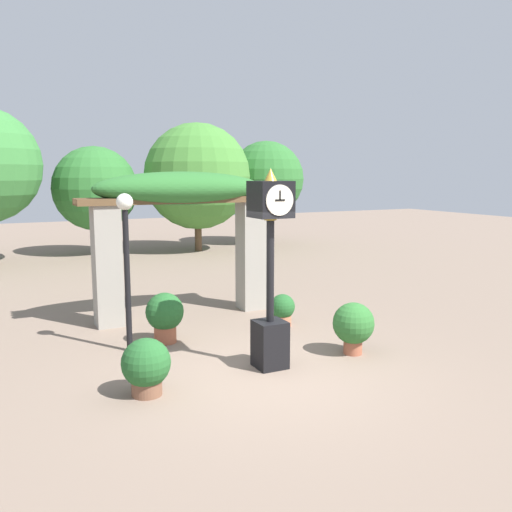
{
  "coord_description": "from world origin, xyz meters",
  "views": [
    {
      "loc": [
        -3.69,
        -7.06,
        3.06
      ],
      "look_at": [
        0.21,
        0.78,
        1.73
      ],
      "focal_mm": 38.0,
      "sensor_mm": 36.0,
      "label": 1
    }
  ],
  "objects_px": {
    "potted_plant_far_right": "(283,309)",
    "lamp_post": "(126,244)",
    "pedestal_clock": "(270,268)",
    "potted_plant_far_left": "(353,325)",
    "potted_plant_near_right": "(146,365)",
    "potted_plant_near_left": "(165,315)"
  },
  "relations": [
    {
      "from": "potted_plant_near_left",
      "to": "lamp_post",
      "type": "height_order",
      "value": "lamp_post"
    },
    {
      "from": "pedestal_clock",
      "to": "potted_plant_near_left",
      "type": "distance_m",
      "value": 2.52
    },
    {
      "from": "lamp_post",
      "to": "potted_plant_far_left",
      "type": "bearing_deg",
      "value": -28.71
    },
    {
      "from": "potted_plant_near_left",
      "to": "potted_plant_far_right",
      "type": "relative_size",
      "value": 1.42
    },
    {
      "from": "potted_plant_near_right",
      "to": "lamp_post",
      "type": "height_order",
      "value": "lamp_post"
    },
    {
      "from": "potted_plant_far_right",
      "to": "lamp_post",
      "type": "bearing_deg",
      "value": -176.56
    },
    {
      "from": "pedestal_clock",
      "to": "potted_plant_far_right",
      "type": "distance_m",
      "value": 2.71
    },
    {
      "from": "potted_plant_near_right",
      "to": "potted_plant_far_left",
      "type": "height_order",
      "value": "potted_plant_far_left"
    },
    {
      "from": "potted_plant_near_right",
      "to": "lamp_post",
      "type": "xyz_separation_m",
      "value": [
        0.24,
        2.01,
        1.46
      ]
    },
    {
      "from": "pedestal_clock",
      "to": "potted_plant_far_left",
      "type": "xyz_separation_m",
      "value": [
        1.58,
        -0.06,
        -1.1
      ]
    },
    {
      "from": "pedestal_clock",
      "to": "potted_plant_far_left",
      "type": "bearing_deg",
      "value": -2.29
    },
    {
      "from": "potted_plant_far_left",
      "to": "potted_plant_far_right",
      "type": "relative_size",
      "value": 1.37
    },
    {
      "from": "potted_plant_far_right",
      "to": "pedestal_clock",
      "type": "bearing_deg",
      "value": -123.97
    },
    {
      "from": "potted_plant_far_left",
      "to": "potted_plant_far_right",
      "type": "bearing_deg",
      "value": 96.65
    },
    {
      "from": "potted_plant_far_right",
      "to": "potted_plant_near_right",
      "type": "bearing_deg",
      "value": -147.06
    },
    {
      "from": "potted_plant_near_left",
      "to": "potted_plant_far_right",
      "type": "bearing_deg",
      "value": 0.14
    },
    {
      "from": "potted_plant_far_right",
      "to": "lamp_post",
      "type": "relative_size",
      "value": 0.24
    },
    {
      "from": "lamp_post",
      "to": "potted_plant_far_right",
      "type": "bearing_deg",
      "value": 3.44
    },
    {
      "from": "pedestal_clock",
      "to": "potted_plant_far_left",
      "type": "height_order",
      "value": "pedestal_clock"
    },
    {
      "from": "potted_plant_far_left",
      "to": "lamp_post",
      "type": "relative_size",
      "value": 0.33
    },
    {
      "from": "potted_plant_near_right",
      "to": "potted_plant_far_left",
      "type": "xyz_separation_m",
      "value": [
        3.64,
        0.15,
        0.08
      ]
    },
    {
      "from": "potted_plant_near_left",
      "to": "potted_plant_far_left",
      "type": "distance_m",
      "value": 3.39
    }
  ]
}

